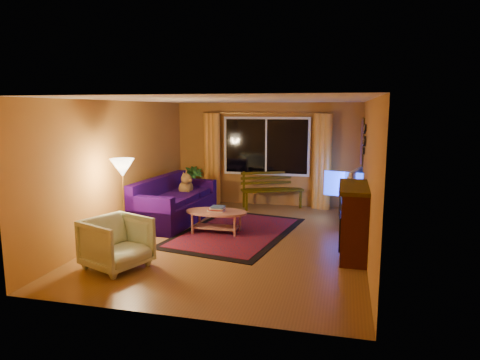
% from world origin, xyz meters
% --- Properties ---
extents(floor, '(4.50, 6.00, 0.02)m').
position_xyz_m(floor, '(0.00, 0.00, -0.01)').
color(floor, brown).
rests_on(floor, ground).
extents(ceiling, '(4.50, 6.00, 0.02)m').
position_xyz_m(ceiling, '(0.00, 0.00, 2.51)').
color(ceiling, white).
rests_on(ceiling, ground).
extents(wall_back, '(4.50, 0.02, 2.50)m').
position_xyz_m(wall_back, '(0.00, 3.01, 1.25)').
color(wall_back, '#B6762E').
rests_on(wall_back, ground).
extents(wall_left, '(0.02, 6.00, 2.50)m').
position_xyz_m(wall_left, '(-2.26, 0.00, 1.25)').
color(wall_left, '#B6762E').
rests_on(wall_left, ground).
extents(wall_right, '(0.02, 6.00, 2.50)m').
position_xyz_m(wall_right, '(2.26, 0.00, 1.25)').
color(wall_right, '#B6762E').
rests_on(wall_right, ground).
extents(window, '(2.00, 0.02, 1.30)m').
position_xyz_m(window, '(0.00, 2.94, 1.45)').
color(window, black).
rests_on(window, wall_back).
extents(curtain_rod, '(3.20, 0.03, 0.03)m').
position_xyz_m(curtain_rod, '(0.00, 2.90, 2.25)').
color(curtain_rod, '#BF8C3F').
rests_on(curtain_rod, wall_back).
extents(curtain_left, '(0.36, 0.36, 2.24)m').
position_xyz_m(curtain_left, '(-1.35, 2.88, 1.12)').
color(curtain_left, orange).
rests_on(curtain_left, ground).
extents(curtain_right, '(0.36, 0.36, 2.24)m').
position_xyz_m(curtain_right, '(1.35, 2.88, 1.12)').
color(curtain_right, orange).
rests_on(curtain_right, ground).
extents(bench, '(1.51, 0.99, 0.44)m').
position_xyz_m(bench, '(0.21, 2.65, 0.22)').
color(bench, '#3A2D00').
rests_on(bench, ground).
extents(potted_plant, '(0.66, 0.66, 0.91)m').
position_xyz_m(potted_plant, '(-1.83, 2.72, 0.46)').
color(potted_plant, '#235B1E').
rests_on(potted_plant, ground).
extents(sofa, '(1.15, 2.34, 0.92)m').
position_xyz_m(sofa, '(-1.57, 0.94, 0.46)').
color(sofa, '#1E0446').
rests_on(sofa, ground).
extents(dog, '(0.30, 0.40, 0.43)m').
position_xyz_m(dog, '(-1.52, 1.46, 0.67)').
color(dog, olive).
rests_on(dog, sofa).
extents(armchair, '(1.02, 1.05, 0.84)m').
position_xyz_m(armchair, '(-1.37, -1.78, 0.42)').
color(armchair, beige).
rests_on(armchair, ground).
extents(floor_lamp, '(0.29, 0.29, 1.53)m').
position_xyz_m(floor_lamp, '(-1.75, -0.84, 0.76)').
color(floor_lamp, '#BF8C3F').
rests_on(floor_lamp, ground).
extents(rug, '(2.40, 3.29, 0.02)m').
position_xyz_m(rug, '(-0.11, 0.43, 0.01)').
color(rug, maroon).
rests_on(rug, ground).
extents(coffee_table, '(1.21, 1.21, 0.43)m').
position_xyz_m(coffee_table, '(-0.46, 0.30, 0.22)').
color(coffee_table, '#B9705D').
rests_on(coffee_table, ground).
extents(tv_console, '(0.44, 1.14, 0.46)m').
position_xyz_m(tv_console, '(2.00, 1.80, 0.23)').
color(tv_console, black).
rests_on(tv_console, ground).
extents(television, '(0.42, 1.14, 0.65)m').
position_xyz_m(television, '(2.00, 1.80, 0.79)').
color(television, black).
rests_on(television, tv_console).
extents(fireplace, '(0.40, 1.20, 1.10)m').
position_xyz_m(fireplace, '(2.05, -0.40, 0.55)').
color(fireplace, maroon).
rests_on(fireplace, ground).
extents(mirror_cluster, '(0.06, 0.60, 0.56)m').
position_xyz_m(mirror_cluster, '(2.21, 1.30, 1.80)').
color(mirror_cluster, black).
rests_on(mirror_cluster, wall_right).
extents(painting, '(0.04, 0.76, 0.96)m').
position_xyz_m(painting, '(2.22, 2.45, 1.65)').
color(painting, orange).
rests_on(painting, wall_right).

